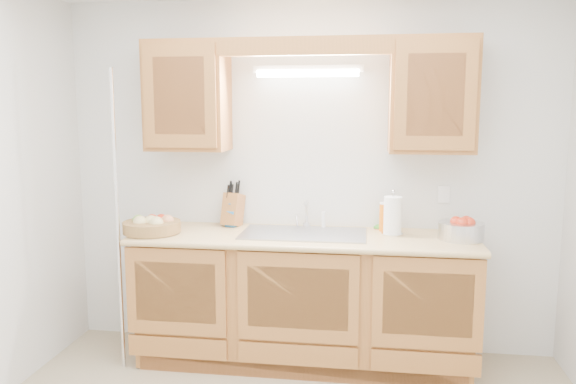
% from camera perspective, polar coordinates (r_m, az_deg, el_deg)
% --- Properties ---
extents(room, '(3.52, 3.50, 2.50)m').
position_cam_1_polar(room, '(2.57, -1.43, -2.55)').
color(room, tan).
rests_on(room, ground).
extents(base_cabinets, '(2.20, 0.60, 0.86)m').
position_cam_1_polar(base_cabinets, '(3.93, 1.56, -10.87)').
color(base_cabinets, '#A2602F').
rests_on(base_cabinets, ground).
extents(countertop, '(2.30, 0.63, 0.04)m').
position_cam_1_polar(countertop, '(3.79, 1.56, -4.66)').
color(countertop, tan).
rests_on(countertop, base_cabinets).
extents(upper_cabinet_left, '(0.55, 0.33, 0.75)m').
position_cam_1_polar(upper_cabinet_left, '(4.02, -10.14, 9.53)').
color(upper_cabinet_left, '#A2602F').
rests_on(upper_cabinet_left, room).
extents(upper_cabinet_right, '(0.55, 0.33, 0.75)m').
position_cam_1_polar(upper_cabinet_right, '(3.84, 14.45, 9.46)').
color(upper_cabinet_right, '#A2602F').
rests_on(upper_cabinet_right, room).
extents(valance, '(2.20, 0.05, 0.12)m').
position_cam_1_polar(valance, '(3.72, 1.65, 14.62)').
color(valance, '#A2602F').
rests_on(valance, room).
extents(fluorescent_fixture, '(0.76, 0.08, 0.08)m').
position_cam_1_polar(fluorescent_fixture, '(3.93, 2.02, 12.19)').
color(fluorescent_fixture, white).
rests_on(fluorescent_fixture, room).
extents(sink, '(0.84, 0.46, 0.36)m').
position_cam_1_polar(sink, '(3.82, 1.60, -5.34)').
color(sink, '#9E9EA3').
rests_on(sink, countertop).
extents(wire_shelf_pole, '(0.03, 0.03, 2.00)m').
position_cam_1_polar(wire_shelf_pole, '(3.85, -16.92, -2.99)').
color(wire_shelf_pole, silver).
rests_on(wire_shelf_pole, ground).
extents(outlet_plate, '(0.08, 0.01, 0.12)m').
position_cam_1_polar(outlet_plate, '(4.06, 15.54, -0.22)').
color(outlet_plate, white).
rests_on(outlet_plate, room).
extents(fruit_basket, '(0.48, 0.48, 0.12)m').
position_cam_1_polar(fruit_basket, '(3.94, -13.66, -3.29)').
color(fruit_basket, '#9F7240').
rests_on(fruit_basket, countertop).
extents(knife_block, '(0.16, 0.21, 0.34)m').
position_cam_1_polar(knife_block, '(4.08, -5.60, -1.73)').
color(knife_block, '#A2602F').
rests_on(knife_block, countertop).
extents(orange_canister, '(0.08, 0.08, 0.20)m').
position_cam_1_polar(orange_canister, '(3.94, 9.73, -2.49)').
color(orange_canister, orange).
rests_on(orange_canister, countertop).
extents(soap_bottle, '(0.10, 0.10, 0.17)m').
position_cam_1_polar(soap_bottle, '(4.06, -5.72, -2.30)').
color(soap_bottle, '#2779C7').
rests_on(soap_bottle, countertop).
extents(sponge, '(0.14, 0.11, 0.02)m').
position_cam_1_polar(sponge, '(4.01, 9.68, -3.61)').
color(sponge, '#CC333F').
rests_on(sponge, countertop).
extents(paper_towel, '(0.15, 0.15, 0.31)m').
position_cam_1_polar(paper_towel, '(3.83, 10.59, -2.42)').
color(paper_towel, silver).
rests_on(paper_towel, countertop).
extents(apple_bowl, '(0.30, 0.30, 0.15)m').
position_cam_1_polar(apple_bowl, '(3.81, 17.21, -3.65)').
color(apple_bowl, silver).
rests_on(apple_bowl, countertop).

